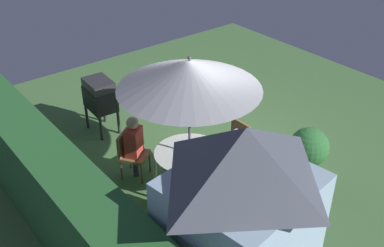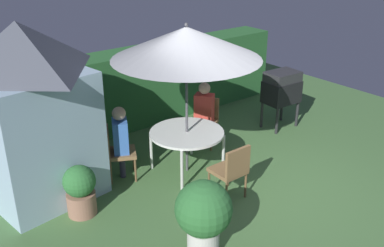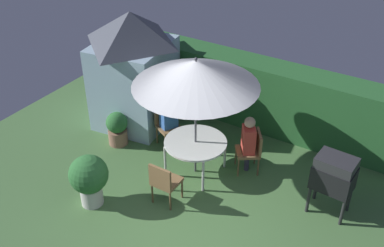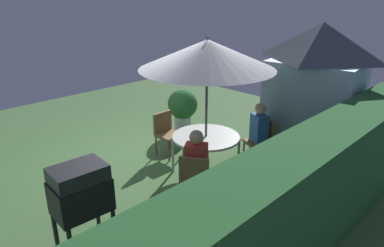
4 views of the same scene
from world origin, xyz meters
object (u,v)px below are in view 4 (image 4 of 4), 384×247
at_px(chair_far_side, 262,139).
at_px(potted_plant_by_grill, 263,125).
at_px(bbq_grill, 80,191).
at_px(chair_toward_hedge, 167,131).
at_px(patio_umbrella, 207,54).
at_px(garden_shed, 316,90).
at_px(chair_near_shed, 195,176).
at_px(person_in_blue, 259,127).
at_px(potted_plant_by_shed, 183,107).
at_px(patio_table, 206,139).
at_px(person_in_red, 196,159).

xyz_separation_m(chair_far_side, potted_plant_by_grill, (-0.92, -0.59, -0.12)).
bearing_deg(potted_plant_by_grill, bbq_grill, 4.14).
bearing_deg(chair_toward_hedge, patio_umbrella, 90.20).
bearing_deg(garden_shed, chair_far_side, -19.63).
bearing_deg(chair_near_shed, person_in_blue, -175.64).
height_order(chair_toward_hedge, person_in_blue, person_in_blue).
bearing_deg(chair_far_side, chair_near_shed, 3.08).
distance_m(garden_shed, patio_umbrella, 2.56).
height_order(bbq_grill, potted_plant_by_shed, bbq_grill).
height_order(patio_table, person_in_red, person_in_red).
relative_size(garden_shed, person_in_blue, 2.13).
height_order(patio_umbrella, potted_plant_by_grill, patio_umbrella).
xyz_separation_m(patio_table, chair_toward_hedge, (0.00, -1.10, -0.16)).
height_order(chair_far_side, chair_toward_hedge, same).
height_order(patio_table, chair_toward_hedge, chair_toward_hedge).
relative_size(chair_near_shed, chair_toward_hedge, 1.00).
bearing_deg(patio_umbrella, potted_plant_by_shed, -122.11).
xyz_separation_m(bbq_grill, person_in_red, (-1.79, 0.31, -0.06)).
relative_size(patio_umbrella, person_in_red, 2.02).
relative_size(chair_toward_hedge, potted_plant_by_shed, 0.86).
bearing_deg(potted_plant_by_shed, garden_shed, 111.14).
bearing_deg(chair_far_side, patio_table, -26.95).
bearing_deg(potted_plant_by_grill, chair_far_side, 32.56).
bearing_deg(person_in_red, potted_plant_by_grill, -167.16).
distance_m(chair_toward_hedge, potted_plant_by_shed, 1.36).
bearing_deg(chair_far_side, bbq_grill, -3.90).
relative_size(chair_far_side, chair_toward_hedge, 1.00).
height_order(garden_shed, chair_near_shed, garden_shed).
xyz_separation_m(bbq_grill, chair_near_shed, (-1.72, 0.36, -0.33)).
xyz_separation_m(garden_shed, potted_plant_by_shed, (1.07, -2.77, -0.76)).
distance_m(garden_shed, bbq_grill, 4.95).
height_order(bbq_grill, chair_toward_hedge, bbq_grill).
xyz_separation_m(patio_umbrella, potted_plant_by_shed, (-1.14, -1.82, -1.62)).
xyz_separation_m(patio_table, patio_umbrella, (0.00, 0.00, 1.55)).
relative_size(garden_shed, person_in_red, 2.13).
bearing_deg(person_in_blue, person_in_red, 3.03).
relative_size(bbq_grill, potted_plant_by_shed, 1.15).
xyz_separation_m(chair_toward_hedge, person_in_red, (0.86, 1.69, 0.26)).
bearing_deg(patio_umbrella, person_in_blue, 153.05).
xyz_separation_m(chair_far_side, person_in_red, (1.92, 0.06, 0.26)).
xyz_separation_m(chair_near_shed, chair_toward_hedge, (-0.93, -1.74, 0.00)).
bearing_deg(bbq_grill, potted_plant_by_grill, -175.86).
distance_m(chair_far_side, person_in_red, 1.93).
height_order(garden_shed, patio_umbrella, garden_shed).
height_order(bbq_grill, chair_far_side, bbq_grill).
bearing_deg(patio_table, patio_umbrella, 90.00).
height_order(garden_shed, patio_table, garden_shed).
height_order(patio_umbrella, chair_near_shed, patio_umbrella).
xyz_separation_m(potted_plant_by_grill, person_in_red, (2.84, 0.65, 0.38)).
distance_m(chair_far_side, chair_toward_hedge, 1.95).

